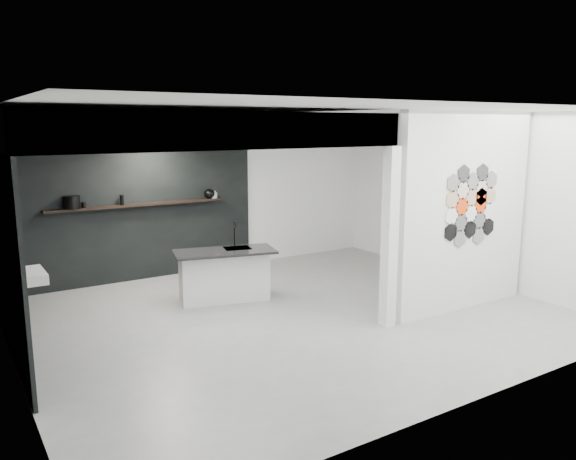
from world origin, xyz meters
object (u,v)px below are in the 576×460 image
at_px(partition_panel, 465,212).
at_px(wall_basin, 26,277).
at_px(glass_vase, 213,194).
at_px(glass_bowl, 213,195).
at_px(kitchen_island, 224,274).
at_px(utensil_cup, 84,205).
at_px(kettle, 209,194).
at_px(bottle_dark, 122,200).
at_px(stockpot, 72,202).

bearing_deg(partition_panel, wall_basin, 161.77).
relative_size(wall_basin, glass_vase, 4.64).
bearing_deg(glass_bowl, wall_basin, -148.65).
xyz_separation_m(kitchen_island, utensil_cup, (-1.59, 1.73, 0.96)).
xyz_separation_m(partition_panel, kettle, (-2.15, 3.87, 0.00)).
bearing_deg(kitchen_island, glass_vase, 83.65).
relative_size(wall_basin, utensil_cup, 6.69).
bearing_deg(kitchen_island, wall_basin, -158.72).
relative_size(partition_panel, bottle_dark, 16.97).
distance_m(glass_vase, utensil_cup, 2.24).
bearing_deg(wall_basin, glass_vase, 31.35).
distance_m(partition_panel, kitchen_island, 3.60).
bearing_deg(wall_basin, kitchen_island, 6.99).
bearing_deg(wall_basin, utensil_cup, 60.81).
distance_m(kitchen_island, glass_vase, 2.09).
bearing_deg(partition_panel, kitchen_island, 141.92).
bearing_deg(kitchen_island, utensil_cup, 146.80).
relative_size(wall_basin, kettle, 3.03).
distance_m(glass_bowl, utensil_cup, 2.24).
height_order(stockpot, glass_bowl, stockpot).
xyz_separation_m(stockpot, kettle, (2.34, 0.00, -0.02)).
bearing_deg(glass_vase, kettle, 180.00).
bearing_deg(kettle, glass_bowl, 12.67).
relative_size(kitchen_island, utensil_cup, 17.73).
height_order(wall_basin, kitchen_island, kitchen_island).
bearing_deg(stockpot, kitchen_island, -44.48).
distance_m(wall_basin, bottle_dark, 2.77).
relative_size(glass_vase, bottle_dark, 0.78).
height_order(partition_panel, wall_basin, partition_panel).
bearing_deg(bottle_dark, utensil_cup, 180.00).
height_order(glass_vase, utensil_cup, glass_vase).
bearing_deg(stockpot, kettle, 0.00).
bearing_deg(partition_panel, glass_vase, 118.23).
xyz_separation_m(partition_panel, glass_bowl, (-2.08, 3.87, -0.03)).
xyz_separation_m(glass_bowl, glass_vase, (0.00, 0.00, 0.01)).
relative_size(glass_bowl, glass_vase, 1.09).
xyz_separation_m(glass_bowl, bottle_dark, (-1.63, 0.00, 0.03)).
bearing_deg(utensil_cup, bottle_dark, 0.00).
height_order(partition_panel, kettle, partition_panel).
bearing_deg(kettle, stockpot, -167.33).
height_order(kettle, glass_vase, kettle).
relative_size(stockpot, kettle, 1.25).
xyz_separation_m(stockpot, glass_bowl, (2.41, 0.00, -0.05)).
distance_m(wall_basin, glass_vase, 4.01).
xyz_separation_m(stockpot, utensil_cup, (0.18, 0.00, -0.06)).
bearing_deg(wall_basin, partition_panel, -18.23).
bearing_deg(kitchen_island, bottle_dark, 133.87).
distance_m(wall_basin, kitchen_island, 2.80).
xyz_separation_m(partition_panel, kitchen_island, (-2.73, 2.14, -1.00)).
relative_size(partition_panel, wall_basin, 4.67).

